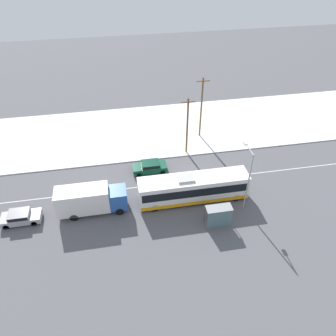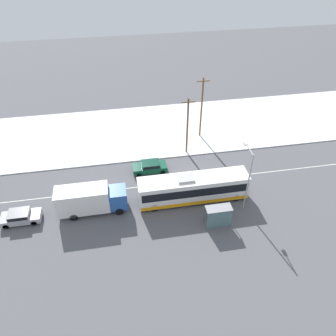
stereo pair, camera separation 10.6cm
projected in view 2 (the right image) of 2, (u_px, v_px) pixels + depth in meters
ground_plane at (189, 181)px, 40.27m from camera, size 120.00×120.00×0.00m
snow_lot at (171, 128)px, 49.83m from camera, size 80.00×14.70×0.12m
lane_marking_center at (189, 181)px, 40.26m from camera, size 60.00×0.12×0.00m
city_bus at (193, 188)px, 36.82m from camera, size 12.40×2.57×3.36m
box_truck at (90, 199)px, 35.20m from camera, size 7.50×2.30×3.29m
sedan_car at (150, 166)px, 41.31m from camera, size 4.27×1.80×1.40m
parked_car_near_truck at (20, 216)px, 34.68m from camera, size 4.10×1.80×1.36m
pedestrian_at_stop at (212, 211)px, 34.94m from camera, size 0.57×0.25×1.58m
bus_shelter at (219, 215)px, 33.60m from camera, size 2.70×1.20×2.40m
streetlamp at (248, 172)px, 34.25m from camera, size 0.36×2.64×7.37m
utility_pole_roadside at (187, 126)px, 42.35m from camera, size 1.80×0.24×8.13m
utility_pole_snowlot at (202, 107)px, 45.29m from camera, size 1.80×0.24×9.04m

